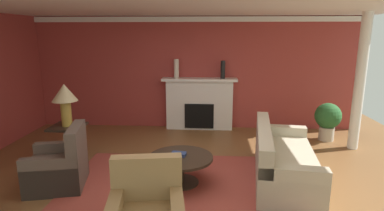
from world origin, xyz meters
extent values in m
plane|color=brown|center=(0.00, 0.00, 0.00)|extent=(9.85, 9.85, 0.00)
cube|color=#9E3833|center=(0.00, 3.10, 1.35)|extent=(8.17, 0.12, 2.71)
cube|color=white|center=(0.00, 0.30, 2.74)|extent=(8.17, 6.67, 0.06)
cube|color=white|center=(0.00, 3.02, 2.63)|extent=(8.17, 0.08, 0.12)
cube|color=#993D33|center=(0.02, -0.07, 0.01)|extent=(3.53, 2.30, 0.01)
cube|color=white|center=(0.20, 2.89, 0.60)|extent=(1.60, 0.25, 1.20)
cube|color=black|center=(0.20, 2.87, 0.35)|extent=(0.70, 0.26, 0.60)
cube|color=white|center=(0.20, 2.86, 1.23)|extent=(1.80, 0.35, 0.06)
cube|color=#BCB299|center=(1.67, 0.17, 0.23)|extent=(1.16, 2.20, 0.45)
cube|color=#BCB299|center=(1.32, 0.22, 0.65)|extent=(0.47, 2.11, 0.40)
cube|color=#BCB299|center=(1.55, -0.77, 0.31)|extent=(0.92, 0.31, 0.62)
cube|color=#BCB299|center=(1.79, 1.12, 0.31)|extent=(0.92, 0.31, 0.62)
cube|color=brown|center=(-1.86, -0.28, 0.22)|extent=(0.95, 0.95, 0.44)
cube|color=brown|center=(-1.55, -0.21, 0.70)|extent=(0.33, 0.82, 0.51)
cube|color=brown|center=(-1.93, 0.05, 0.30)|extent=(0.81, 0.31, 0.60)
cube|color=brown|center=(-1.79, -0.60, 0.30)|extent=(0.81, 0.31, 0.60)
cube|color=#9E7A4C|center=(-0.25, -1.31, 0.70)|extent=(0.81, 0.28, 0.51)
cylinder|color=#2D2319|center=(0.02, -0.07, 0.43)|extent=(1.00, 1.00, 0.04)
cylinder|color=#2D2319|center=(0.02, -0.07, 0.21)|extent=(0.12, 0.12, 0.41)
cylinder|color=#2D2319|center=(0.02, -0.07, 0.01)|extent=(0.56, 0.56, 0.03)
cube|color=#2D2319|center=(-2.07, 0.63, 0.68)|extent=(0.56, 0.56, 0.04)
cube|color=#2D2319|center=(-2.07, 0.63, 0.33)|extent=(0.10, 0.10, 0.66)
cube|color=#2D2319|center=(-2.07, 0.63, 0.02)|extent=(0.45, 0.45, 0.04)
cylinder|color=#B28E38|center=(-2.07, 0.63, 0.92)|extent=(0.18, 0.18, 0.45)
cone|color=#C6B284|center=(-2.07, 0.63, 1.30)|extent=(0.44, 0.44, 0.30)
cylinder|color=black|center=(0.75, 2.84, 1.47)|extent=(0.11, 0.11, 0.42)
cylinder|color=beige|center=(-0.35, 2.84, 1.48)|extent=(0.12, 0.12, 0.45)
cube|color=navy|center=(-0.02, -0.04, 0.48)|extent=(0.24, 0.18, 0.05)
cylinder|color=#BCB29E|center=(3.03, 2.20, 0.15)|extent=(0.32, 0.32, 0.30)
sphere|color=#28602D|center=(3.03, 2.20, 0.55)|extent=(0.56, 0.56, 0.56)
cylinder|color=white|center=(3.39, 1.71, 1.35)|extent=(0.20, 0.20, 2.71)
camera|label=1|loc=(0.46, -4.62, 2.30)|focal=29.54mm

